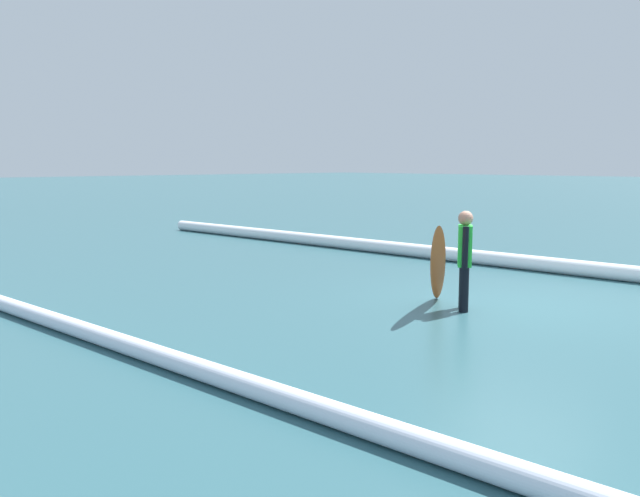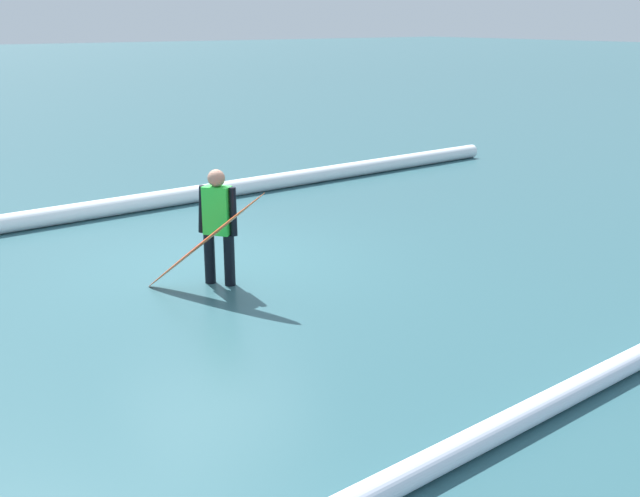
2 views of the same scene
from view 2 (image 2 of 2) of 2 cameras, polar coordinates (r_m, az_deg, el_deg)
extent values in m
plane|color=#2C575F|center=(10.93, -8.14, -0.91)|extent=(198.50, 198.50, 0.00)
cylinder|color=black|center=(9.81, -6.77, -0.86)|extent=(0.14, 0.14, 0.67)
cylinder|color=black|center=(9.94, -8.22, -0.70)|extent=(0.14, 0.14, 0.67)
cube|color=#2DD83F|center=(9.70, -7.64, 2.83)|extent=(0.36, 0.39, 0.61)
sphere|color=#AA7863|center=(9.61, -7.74, 5.21)|extent=(0.22, 0.22, 0.22)
cylinder|color=black|center=(9.61, -6.49, 2.74)|extent=(0.09, 0.10, 0.62)
cylinder|color=black|center=(9.80, -8.77, 2.92)|extent=(0.09, 0.16, 0.62)
ellipsoid|color=#E55926|center=(9.44, -8.62, 0.51)|extent=(1.16, 1.47, 1.37)
ellipsoid|color=red|center=(9.44, -8.62, 0.53)|extent=(0.85, 1.12, 1.10)
camera|label=1|loc=(10.08, 54.69, 3.53)|focal=37.74mm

